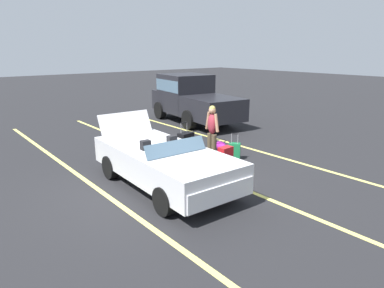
# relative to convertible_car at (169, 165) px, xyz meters

# --- Properties ---
(ground_plane) EXTENTS (80.00, 80.00, 0.00)m
(ground_plane) POSITION_rel_convertible_car_xyz_m (-0.20, 0.01, -0.59)
(ground_plane) COLOR black
(lot_line_near) EXTENTS (18.00, 0.12, 0.01)m
(lot_line_near) POSITION_rel_convertible_car_xyz_m (-0.20, -1.33, -0.59)
(lot_line_near) COLOR #EAE066
(lot_line_near) RESTS_ON ground_plane
(lot_line_mid) EXTENTS (18.00, 0.12, 0.01)m
(lot_line_mid) POSITION_rel_convertible_car_xyz_m (-0.20, 1.37, -0.59)
(lot_line_mid) COLOR #EAE066
(lot_line_mid) RESTS_ON ground_plane
(lot_line_far) EXTENTS (18.00, 0.12, 0.01)m
(lot_line_far) POSITION_rel_convertible_car_xyz_m (-0.20, 4.07, -0.59)
(lot_line_far) COLOR #EAE066
(lot_line_far) RESTS_ON ground_plane
(convertible_car) EXTENTS (4.25, 1.95, 1.51)m
(convertible_car) POSITION_rel_convertible_car_xyz_m (0.00, 0.00, 0.00)
(convertible_car) COLOR silver
(convertible_car) RESTS_ON ground_plane
(suitcase_large_black) EXTENTS (0.36, 0.52, 1.06)m
(suitcase_large_black) POSITION_rel_convertible_car_xyz_m (-1.78, 1.91, -0.22)
(suitcase_large_black) COLOR black
(suitcase_large_black) RESTS_ON ground_plane
(suitcase_medium_bright) EXTENTS (0.27, 0.42, 0.62)m
(suitcase_medium_bright) POSITION_rel_convertible_car_xyz_m (-0.19, 2.04, -0.28)
(suitcase_medium_bright) COLOR red
(suitcase_medium_bright) RESTS_ON ground_plane
(suitcase_small_carryon) EXTENTS (0.39, 0.37, 0.82)m
(suitcase_small_carryon) POSITION_rel_convertible_car_xyz_m (-0.61, 2.84, -0.34)
(suitcase_small_carryon) COLOR #19723F
(suitcase_small_carryon) RESTS_ON ground_plane
(duffel_bag) EXTENTS (0.70, 0.47, 0.34)m
(duffel_bag) POSITION_rel_convertible_car_xyz_m (-1.56, 3.16, -0.43)
(duffel_bag) COLOR #991E8C
(duffel_bag) RESTS_ON ground_plane
(traveler_person) EXTENTS (0.61, 0.25, 1.65)m
(traveler_person) POSITION_rel_convertible_car_xyz_m (-0.93, 2.21, 0.34)
(traveler_person) COLOR #4C3F2D
(traveler_person) RESTS_ON ground_plane
(parked_pickup_truck_near) EXTENTS (5.21, 2.59, 2.10)m
(parked_pickup_truck_near) POSITION_rel_convertible_car_xyz_m (-5.82, 5.35, 0.51)
(parked_pickup_truck_near) COLOR black
(parked_pickup_truck_near) RESTS_ON ground_plane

